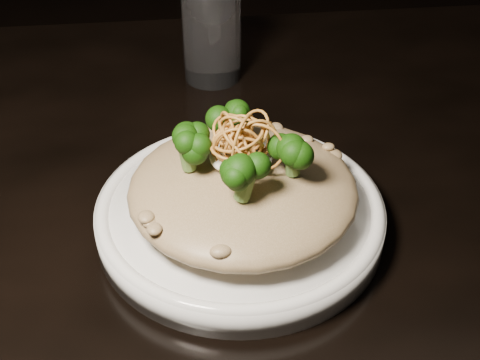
# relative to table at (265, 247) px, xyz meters

# --- Properties ---
(table) EXTENTS (1.10, 0.80, 0.75)m
(table) POSITION_rel_table_xyz_m (0.00, 0.00, 0.00)
(table) COLOR black
(table) RESTS_ON ground
(plate) EXTENTS (0.26, 0.26, 0.03)m
(plate) POSITION_rel_table_xyz_m (-0.03, -0.06, 0.10)
(plate) COLOR white
(plate) RESTS_ON table
(risotto) EXTENTS (0.20, 0.20, 0.04)m
(risotto) POSITION_rel_table_xyz_m (-0.03, -0.06, 0.13)
(risotto) COLOR brown
(risotto) RESTS_ON plate
(broccoli) EXTENTS (0.12, 0.12, 0.05)m
(broccoli) POSITION_rel_table_xyz_m (-0.03, -0.06, 0.18)
(broccoli) COLOR black
(broccoli) RESTS_ON risotto
(cheese) EXTENTS (0.05, 0.05, 0.02)m
(cheese) POSITION_rel_table_xyz_m (-0.03, -0.05, 0.16)
(cheese) COLOR white
(cheese) RESTS_ON risotto
(shallots) EXTENTS (0.05, 0.05, 0.03)m
(shallots) POSITION_rel_table_xyz_m (-0.03, -0.06, 0.18)
(shallots) COLOR brown
(shallots) RESTS_ON cheese
(drinking_glass) EXTENTS (0.09, 0.09, 0.12)m
(drinking_glass) POSITION_rel_table_xyz_m (-0.04, 0.22, 0.14)
(drinking_glass) COLOR white
(drinking_glass) RESTS_ON table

